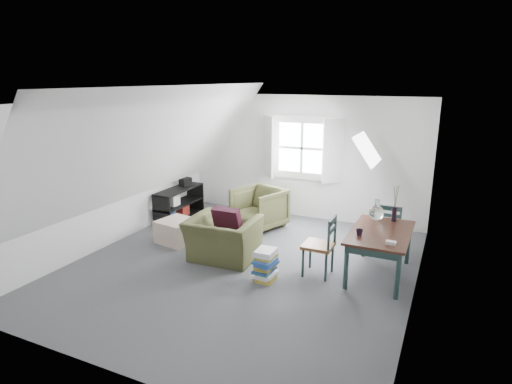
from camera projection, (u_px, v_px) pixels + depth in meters
The scene contains 24 objects.
floor at pixel (242, 266), 6.64m from camera, with size 5.50×5.50×0.00m, color #4B4B50.
ceiling at pixel (241, 102), 5.99m from camera, with size 5.50×5.50×0.00m, color white.
wall_back at pixel (302, 158), 8.72m from camera, with size 5.00×5.00×0.00m, color silver.
wall_front at pixel (106, 256), 3.90m from camera, with size 5.00×5.00×0.00m, color silver.
wall_left at pixel (112, 173), 7.33m from camera, with size 5.50×5.50×0.00m, color silver.
wall_right at pixel (422, 209), 5.29m from camera, with size 5.50×5.50×0.00m, color silver.
slope_left at pixel (155, 146), 6.81m from camera, with size 5.50×5.50×0.00m, color white.
slope_right at pixel (348, 162), 5.54m from camera, with size 5.50×5.50×0.00m, color white.
dormer_window at pixel (301, 148), 8.60m from camera, with size 1.71×0.35×1.30m.
skylight at pixel (367, 149), 6.69m from camera, with size 0.55×0.75×0.04m, color white.
armchair_near at pixel (224, 259), 6.90m from camera, with size 1.06×0.92×0.69m, color #414326.
armchair_far at pixel (259, 227), 8.34m from camera, with size 0.84×0.86×0.79m, color #414326.
throw_pillow at pixel (227, 221), 6.87m from camera, with size 0.46×0.13×0.46m, color #380F20.
ottoman at pixel (177, 231), 7.57m from camera, with size 0.60×0.60×0.40m, color #BCA28E.
dining_table at pixel (380, 237), 6.17m from camera, with size 0.83×1.38×0.69m.
demijohn at pixel (376, 212), 6.57m from camera, with size 0.23×0.23×0.33m.
vase_twigs at pixel (394, 213), 6.56m from camera, with size 0.07×0.08×0.57m.
cup at pixel (359, 235), 5.99m from camera, with size 0.10×0.10×0.09m, color black.
paper_box at pixel (391, 243), 5.67m from camera, with size 0.13×0.09×0.04m, color white.
dining_chair_far at pixel (390, 227), 7.11m from camera, with size 0.39×0.39×0.83m.
dining_chair_near at pixel (321, 245), 6.22m from camera, with size 0.43×0.43×0.91m.
media_shelf at pixel (178, 205), 8.80m from camera, with size 0.41×1.24×0.63m.
electronics_box at pixel (185, 182), 8.94m from camera, with size 0.17×0.23×0.18m, color black.
magazine_stack at pixel (265, 265), 6.13m from camera, with size 0.34×0.40×0.45m.
Camera 1 is at (2.77, -5.45, 2.83)m, focal length 30.00 mm.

